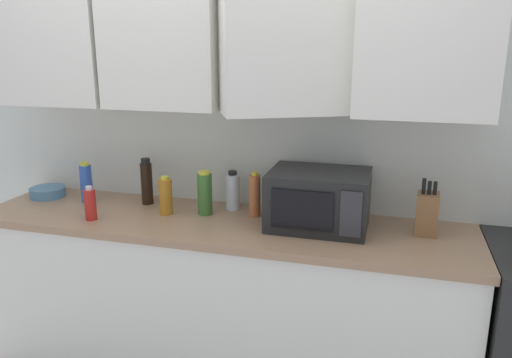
# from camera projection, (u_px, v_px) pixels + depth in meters

# --- Properties ---
(wall_back_with_cabinets) EXTENTS (3.43, 0.56, 2.60)m
(wall_back_with_cabinets) POSITION_uv_depth(u_px,v_px,m) (230.00, 83.00, 2.60)
(wall_back_with_cabinets) COLOR silver
(wall_back_with_cabinets) RESTS_ON ground_plane
(counter_run) EXTENTS (2.56, 0.63, 0.90)m
(counter_run) POSITION_uv_depth(u_px,v_px,m) (220.00, 299.00, 2.69)
(counter_run) COLOR white
(counter_run) RESTS_ON ground_plane
(microwave) EXTENTS (0.48, 0.37, 0.28)m
(microwave) POSITION_uv_depth(u_px,v_px,m) (319.00, 199.00, 2.45)
(microwave) COLOR black
(microwave) RESTS_ON counter_run
(knife_block) EXTENTS (0.11, 0.13, 0.27)m
(knife_block) POSITION_uv_depth(u_px,v_px,m) (427.00, 213.00, 2.36)
(knife_block) COLOR brown
(knife_block) RESTS_ON counter_run
(bottle_spice_jar) EXTENTS (0.06, 0.06, 0.24)m
(bottle_spice_jar) POSITION_uv_depth(u_px,v_px,m) (255.00, 195.00, 2.61)
(bottle_spice_jar) COLOR #BC6638
(bottle_spice_jar) RESTS_ON counter_run
(bottle_red_sauce) EXTENTS (0.06, 0.06, 0.18)m
(bottle_red_sauce) POSITION_uv_depth(u_px,v_px,m) (90.00, 204.00, 2.56)
(bottle_red_sauce) COLOR red
(bottle_red_sauce) RESTS_ON counter_run
(bottle_green_oil) EXTENTS (0.08, 0.08, 0.23)m
(bottle_green_oil) POSITION_uv_depth(u_px,v_px,m) (205.00, 193.00, 2.64)
(bottle_green_oil) COLOR #386B2D
(bottle_green_oil) RESTS_ON counter_run
(bottle_clear_tall) EXTENTS (0.08, 0.08, 0.21)m
(bottle_clear_tall) POSITION_uv_depth(u_px,v_px,m) (233.00, 191.00, 2.72)
(bottle_clear_tall) COLOR silver
(bottle_clear_tall) RESTS_ON counter_run
(bottle_soy_dark) EXTENTS (0.06, 0.06, 0.26)m
(bottle_soy_dark) POSITION_uv_depth(u_px,v_px,m) (147.00, 182.00, 2.80)
(bottle_soy_dark) COLOR black
(bottle_soy_dark) RESTS_ON counter_run
(bottle_blue_cleaner) EXTENTS (0.07, 0.07, 0.23)m
(bottle_blue_cleaner) POSITION_uv_depth(u_px,v_px,m) (86.00, 183.00, 2.84)
(bottle_blue_cleaner) COLOR #2D56B7
(bottle_blue_cleaner) RESTS_ON counter_run
(bottle_amber_vinegar) EXTENTS (0.07, 0.07, 0.21)m
(bottle_amber_vinegar) POSITION_uv_depth(u_px,v_px,m) (166.00, 196.00, 2.64)
(bottle_amber_vinegar) COLOR #AD701E
(bottle_amber_vinegar) RESTS_ON counter_run
(bowl_ceramic_small) EXTENTS (0.20, 0.20, 0.06)m
(bowl_ceramic_small) POSITION_uv_depth(u_px,v_px,m) (48.00, 192.00, 2.96)
(bowl_ceramic_small) COLOR teal
(bowl_ceramic_small) RESTS_ON counter_run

